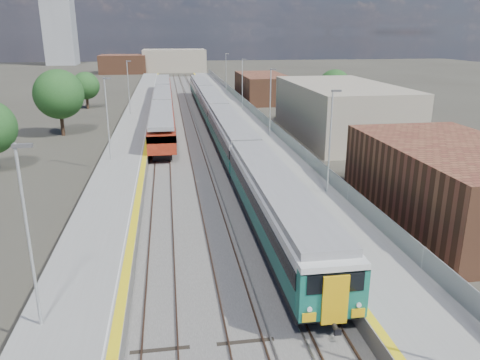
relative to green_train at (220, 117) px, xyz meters
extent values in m
plane|color=#47443A|center=(-1.50, 2.39, -2.30)|extent=(320.00, 320.00, 0.00)
cube|color=#565451|center=(-3.75, 4.89, -2.27)|extent=(10.50, 155.00, 0.06)
cube|color=#4C3323|center=(-0.72, 7.39, -2.19)|extent=(0.07, 160.00, 0.14)
cube|color=#4C3323|center=(0.72, 7.39, -2.19)|extent=(0.07, 160.00, 0.14)
cube|color=#4C3323|center=(-4.22, 7.39, -2.19)|extent=(0.07, 160.00, 0.14)
cube|color=#4C3323|center=(-2.78, 7.39, -2.19)|extent=(0.07, 160.00, 0.14)
cube|color=#4C3323|center=(-7.72, 7.39, -2.19)|extent=(0.07, 160.00, 0.14)
cube|color=#4C3323|center=(-6.28, 7.39, -2.19)|extent=(0.07, 160.00, 0.14)
cube|color=gray|center=(-1.05, 7.39, -2.20)|extent=(0.08, 160.00, 0.10)
cube|color=gray|center=(-2.45, 7.39, -2.20)|extent=(0.08, 160.00, 0.10)
cube|color=slate|center=(3.75, 4.89, -1.80)|extent=(4.70, 155.00, 1.00)
cube|color=gray|center=(3.75, 4.89, -1.30)|extent=(4.70, 155.00, 0.03)
cube|color=yellow|center=(1.65, 4.89, -1.28)|extent=(0.40, 155.00, 0.01)
cube|color=gray|center=(5.95, 4.89, -0.70)|extent=(0.06, 155.00, 1.20)
cylinder|color=#9EA0A3|center=(5.10, -25.61, 2.47)|extent=(0.12, 0.12, 7.50)
cube|color=#4C4C4F|center=(5.35, -25.61, 6.12)|extent=(0.70, 0.18, 0.14)
cylinder|color=#9EA0A3|center=(5.10, -5.61, 2.47)|extent=(0.12, 0.12, 7.50)
cube|color=#4C4C4F|center=(5.35, -5.61, 6.12)|extent=(0.70, 0.18, 0.14)
cylinder|color=#9EA0A3|center=(5.10, 14.39, 2.47)|extent=(0.12, 0.12, 7.50)
cube|color=#4C4C4F|center=(5.35, 14.39, 6.12)|extent=(0.70, 0.18, 0.14)
cylinder|color=#9EA0A3|center=(5.10, 34.39, 2.47)|extent=(0.12, 0.12, 7.50)
cube|color=#4C4C4F|center=(5.35, 34.39, 6.12)|extent=(0.70, 0.18, 0.14)
cube|color=slate|center=(-10.55, 4.89, -1.80)|extent=(4.30, 155.00, 1.00)
cube|color=gray|center=(-10.55, 4.89, -1.30)|extent=(4.30, 155.00, 0.03)
cube|color=yellow|center=(-8.65, 4.89, -1.28)|extent=(0.45, 155.00, 0.01)
cube|color=silver|center=(-9.00, 4.89, -1.28)|extent=(0.08, 155.00, 0.01)
cylinder|color=#9EA0A3|center=(-11.70, -39.61, 2.47)|extent=(0.12, 0.12, 7.50)
cube|color=#4C4C4F|center=(-11.45, -39.61, 6.12)|extent=(0.70, 0.18, 0.14)
cylinder|color=#9EA0A3|center=(-11.70, -13.61, 2.47)|extent=(0.12, 0.12, 7.50)
cube|color=#4C4C4F|center=(-11.45, -13.61, 6.12)|extent=(0.70, 0.18, 0.14)
cylinder|color=#9EA0A3|center=(-11.70, 12.39, 2.47)|extent=(0.12, 0.12, 7.50)
cube|color=#4C4C4F|center=(-11.45, 12.39, 6.12)|extent=(0.70, 0.18, 0.14)
cube|color=brown|center=(12.50, -29.61, 0.30)|extent=(9.00, 16.00, 5.20)
cube|color=gray|center=(14.50, -2.61, 0.90)|extent=(11.00, 22.00, 6.40)
cube|color=brown|center=(11.50, 30.39, 0.10)|extent=(8.00, 18.00, 4.80)
cube|color=gray|center=(-3.50, 102.39, 1.20)|extent=(20.00, 14.00, 7.00)
cube|color=brown|center=(-19.50, 97.39, 0.50)|extent=(14.00, 12.00, 5.60)
cube|color=gray|center=(-46.50, 142.39, 17.70)|extent=(11.00, 11.00, 40.00)
cube|color=black|center=(0.00, -30.69, -1.40)|extent=(2.81, 20.11, 0.47)
cube|color=#11584F|center=(0.00, -30.69, -0.57)|extent=(2.91, 20.11, 1.18)
cube|color=black|center=(0.00, -30.69, 0.36)|extent=(2.97, 20.11, 0.80)
cube|color=silver|center=(0.00, -30.69, 1.00)|extent=(2.91, 20.11, 0.50)
cube|color=gray|center=(0.00, -30.69, 1.43)|extent=(2.58, 20.11, 0.41)
cube|color=black|center=(0.00, -10.08, -1.40)|extent=(2.81, 20.11, 0.47)
cube|color=#11584F|center=(0.00, -10.08, -0.57)|extent=(2.91, 20.11, 1.18)
cube|color=black|center=(0.00, -10.08, 0.36)|extent=(2.97, 20.11, 0.80)
cube|color=silver|center=(0.00, -10.08, 1.00)|extent=(2.91, 20.11, 0.50)
cube|color=gray|center=(0.00, -10.08, 1.43)|extent=(2.58, 20.11, 0.41)
cube|color=black|center=(0.00, 10.53, -1.40)|extent=(2.81, 20.11, 0.47)
cube|color=#11584F|center=(0.00, 10.53, -0.57)|extent=(2.91, 20.11, 1.18)
cube|color=black|center=(0.00, 10.53, 0.36)|extent=(2.97, 20.11, 0.80)
cube|color=silver|center=(0.00, 10.53, 1.00)|extent=(2.91, 20.11, 0.50)
cube|color=gray|center=(0.00, 10.53, 1.43)|extent=(2.58, 20.11, 0.41)
cube|color=black|center=(0.00, 31.14, -1.40)|extent=(2.81, 20.11, 0.47)
cube|color=#11584F|center=(0.00, 31.14, -0.57)|extent=(2.91, 20.11, 1.18)
cube|color=black|center=(0.00, 31.14, 0.36)|extent=(2.97, 20.11, 0.80)
cube|color=silver|center=(0.00, 31.14, 1.00)|extent=(2.91, 20.11, 0.50)
cube|color=gray|center=(0.00, 31.14, 1.43)|extent=(2.58, 20.11, 0.41)
cube|color=#11584F|center=(0.00, -41.01, -0.09)|extent=(2.89, 0.62, 2.17)
cube|color=black|center=(0.00, -41.33, 0.53)|extent=(2.37, 0.06, 0.83)
cube|color=gold|center=(0.00, -41.39, -0.19)|extent=(1.08, 0.10, 2.17)
cube|color=black|center=(-7.00, -3.44, -1.83)|extent=(1.91, 16.23, 0.66)
cube|color=maroon|center=(-7.00, -3.44, -0.24)|extent=(2.81, 19.09, 2.01)
cube|color=black|center=(-7.00, -3.44, 0.26)|extent=(2.87, 19.09, 0.70)
cube|color=gray|center=(-7.00, -3.44, 1.26)|extent=(2.51, 19.09, 0.40)
cube|color=black|center=(-7.00, 16.15, -1.83)|extent=(1.91, 16.23, 0.66)
cube|color=maroon|center=(-7.00, 16.15, -0.24)|extent=(2.81, 19.09, 2.01)
cube|color=black|center=(-7.00, 16.15, 0.26)|extent=(2.87, 19.09, 0.70)
cube|color=gray|center=(-7.00, 16.15, 1.26)|extent=(2.51, 19.09, 0.40)
cube|color=black|center=(-7.00, 35.74, -1.83)|extent=(1.91, 16.23, 0.66)
cube|color=maroon|center=(-7.00, 35.74, -0.24)|extent=(2.81, 19.09, 2.01)
cube|color=black|center=(-7.00, 35.74, 0.26)|extent=(2.87, 19.09, 0.70)
cube|color=gray|center=(-7.00, 35.74, 1.26)|extent=(2.51, 19.09, 0.40)
cylinder|color=#382619|center=(-19.29, 3.00, -0.89)|extent=(0.44, 0.44, 2.83)
sphere|color=#1D431A|center=(-19.29, 3.00, 2.81)|extent=(5.98, 5.98, 5.98)
cylinder|color=#382619|center=(-19.61, 24.84, -1.24)|extent=(0.44, 0.44, 2.13)
sphere|color=#1D431A|center=(-19.61, 24.84, 1.54)|extent=(4.49, 4.49, 4.49)
cylinder|color=#382619|center=(19.51, 13.68, -1.10)|extent=(0.44, 0.44, 2.40)
sphere|color=#1D431A|center=(19.51, 13.68, 2.03)|extent=(5.07, 5.07, 5.07)
camera|label=1|loc=(-6.22, -56.90, 9.98)|focal=35.00mm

